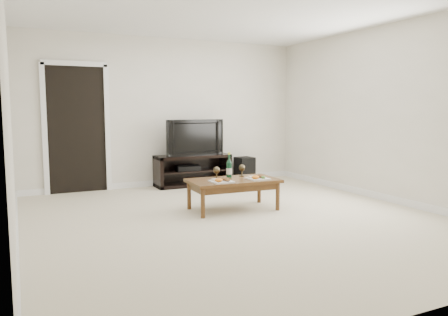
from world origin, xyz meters
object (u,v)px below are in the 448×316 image
Objects in this scene: coffee_table at (233,195)px; media_console at (193,170)px; television at (193,137)px; subwoofer at (245,169)px.

media_console is at bearing 84.36° from coffee_table.
subwoofer is at bearing -6.98° from television.
television reaches higher than coffee_table.
media_console is 2.92× the size of subwoofer.
coffee_table is at bearing -101.85° from television.
television reaches higher than subwoofer.
media_console is 1.04m from subwoofer.
coffee_table is (-1.24, -1.98, -0.02)m from subwoofer.
coffee_table is at bearing -126.30° from subwoofer.
coffee_table is (-0.20, -1.99, -0.66)m from television.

